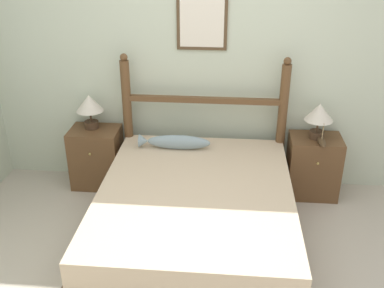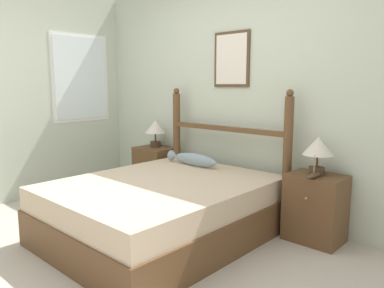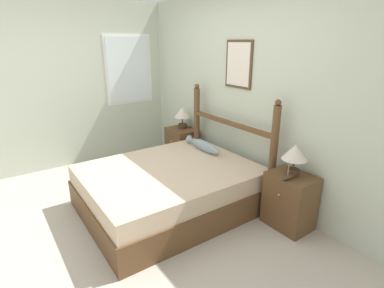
% 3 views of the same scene
% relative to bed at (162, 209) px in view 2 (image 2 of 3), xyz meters
% --- Properties ---
extents(ground_plane, '(16.00, 16.00, 0.00)m').
position_rel_bed_xyz_m(ground_plane, '(0.01, -0.62, -0.26)').
color(ground_plane, '#B7AD9E').
extents(wall_back, '(6.40, 0.08, 2.55)m').
position_rel_bed_xyz_m(wall_back, '(0.01, 1.11, 1.02)').
color(wall_back, beige).
rests_on(wall_back, ground_plane).
extents(bed, '(1.57, 1.95, 0.52)m').
position_rel_bed_xyz_m(bed, '(0.00, 0.00, 0.00)').
color(bed, brown).
rests_on(bed, ground_plane).
extents(headboard, '(1.57, 0.09, 1.35)m').
position_rel_bed_xyz_m(headboard, '(0.00, 0.93, 0.45)').
color(headboard, brown).
rests_on(headboard, ground_plane).
extents(nightstand_left, '(0.48, 0.39, 0.61)m').
position_rel_bed_xyz_m(nightstand_left, '(-1.07, 0.87, 0.04)').
color(nightstand_left, brown).
rests_on(nightstand_left, ground_plane).
extents(nightstand_right, '(0.48, 0.39, 0.61)m').
position_rel_bed_xyz_m(nightstand_right, '(1.07, 0.87, 0.04)').
color(nightstand_right, brown).
rests_on(nightstand_right, ground_plane).
extents(table_lamp_left, '(0.26, 0.26, 0.34)m').
position_rel_bed_xyz_m(table_lamp_left, '(-1.10, 0.91, 0.58)').
color(table_lamp_left, '#422D1E').
rests_on(table_lamp_left, nightstand_left).
extents(table_lamp_right, '(0.26, 0.26, 0.34)m').
position_rel_bed_xyz_m(table_lamp_right, '(1.06, 0.87, 0.58)').
color(table_lamp_right, '#422D1E').
rests_on(table_lamp_right, nightstand_right).
extents(model_boat, '(0.07, 0.24, 0.19)m').
position_rel_bed_xyz_m(model_boat, '(1.09, 0.75, 0.37)').
color(model_boat, '#4C3823').
rests_on(model_boat, nightstand_right).
extents(fish_pillow, '(0.66, 0.12, 0.14)m').
position_rel_bed_xyz_m(fish_pillow, '(-0.26, 0.69, 0.33)').
color(fish_pillow, '#8499A3').
rests_on(fish_pillow, bed).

